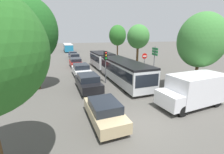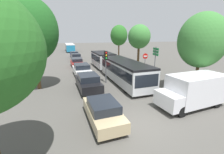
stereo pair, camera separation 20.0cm
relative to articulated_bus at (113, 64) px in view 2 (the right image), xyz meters
The scene contains 17 objects.
ground_plane 11.33m from the articulated_bus, 100.31° to the right, with size 200.00×200.00×0.00m, color #4F4C47.
articulated_bus is the anchor object (origin of this frame).
city_bus_rear 33.50m from the articulated_bus, 96.49° to the left, with size 2.53×10.96×2.35m.
queued_car_tan 10.99m from the articulated_bus, 111.53° to the right, with size 1.79×3.95×1.35m.
queued_car_black 6.03m from the articulated_bus, 131.37° to the right, with size 1.99×4.38×1.50m.
queued_car_white 4.03m from the articulated_bus, 169.13° to the left, with size 2.02×4.45×1.53m.
queued_car_red 7.86m from the articulated_bus, 120.66° to the left, with size 1.85×4.08×1.40m.
queued_car_graphite 13.34m from the articulated_bus, 105.65° to the left, with size 1.91×4.20×1.44m.
queued_car_navy 18.20m from the articulated_bus, 101.24° to the left, with size 1.82×4.00×1.37m.
white_van 10.52m from the articulated_bus, 75.82° to the right, with size 5.14×2.35×2.31m.
traffic_light 3.70m from the articulated_bus, 120.99° to the right, with size 0.35×0.38×3.40m.
no_entry_sign 3.99m from the articulated_bus, 23.62° to the right, with size 0.70×0.08×2.82m.
direction_sign_post 5.49m from the articulated_bus, 15.69° to the right, with size 0.21×1.40×3.60m.
tree_left_mid 9.67m from the articulated_bus, 161.65° to the right, with size 4.49×4.49×8.11m.
tree_right_near 9.97m from the articulated_bus, 57.42° to the right, with size 3.82×3.82×6.78m.
tree_right_mid 6.80m from the articulated_bus, 30.51° to the left, with size 3.34×3.34×6.53m.
tree_right_far 14.62m from the articulated_bus, 66.77° to the left, with size 3.61×3.61×7.08m.
Camera 2 is at (-3.93, -6.76, 4.93)m, focal length 24.00 mm.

